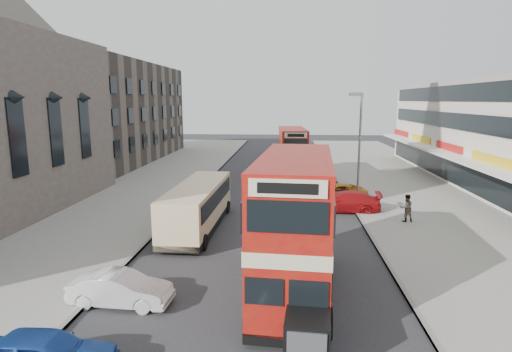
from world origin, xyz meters
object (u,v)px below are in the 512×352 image
at_px(bus_second, 292,154).
at_px(pedestrian_near, 406,208).
at_px(car_right_b, 337,192).
at_px(car_left_front, 121,289).
at_px(car_right_a, 344,202).
at_px(coach, 198,205).
at_px(street_lamp, 359,139).
at_px(bus_main, 295,225).
at_px(cyclist, 321,193).

height_order(bus_second, pedestrian_near, bus_second).
height_order(bus_second, car_right_b, bus_second).
height_order(car_left_front, car_right_a, car_right_a).
bearing_deg(coach, street_lamp, 34.74).
bearing_deg(bus_main, car_right_b, -98.20).
relative_size(car_right_b, pedestrian_near, 2.60).
relative_size(car_right_b, cyclist, 1.97).
xyz_separation_m(bus_main, pedestrian_near, (7.09, 9.98, -1.80)).
height_order(car_left_front, car_right_b, car_right_b).
bearing_deg(car_right_b, car_left_front, -36.11).
xyz_separation_m(bus_main, coach, (-5.58, 8.07, -1.35)).
xyz_separation_m(street_lamp, bus_main, (-4.83, -14.92, -1.97)).
bearing_deg(coach, pedestrian_near, 9.97).
height_order(bus_second, car_right_a, bus_second).
xyz_separation_m(car_left_front, cyclist, (8.70, 16.24, 0.15)).
bearing_deg(car_left_front, car_right_a, -32.19).
relative_size(street_lamp, car_right_b, 1.79).
bearing_deg(car_right_b, cyclist, -54.52).
relative_size(bus_main, car_right_a, 2.02).
bearing_deg(street_lamp, coach, -146.64).
height_order(bus_main, car_right_a, bus_main).
height_order(coach, cyclist, coach).
xyz_separation_m(bus_second, car_right_b, (3.31, -8.23, -1.88)).
xyz_separation_m(car_right_a, pedestrian_near, (3.45, -2.62, 0.31)).
bearing_deg(coach, car_right_b, 42.22).
height_order(street_lamp, car_right_b, street_lamp).
relative_size(car_right_a, cyclist, 2.12).
height_order(bus_main, car_left_front, bus_main).
bearing_deg(cyclist, car_right_b, 40.94).
bearing_deg(street_lamp, car_right_b, 142.92).
height_order(coach, car_right_a, coach).
xyz_separation_m(bus_second, car_right_a, (3.45, -11.55, -1.80)).
bearing_deg(car_right_a, coach, -58.75).
xyz_separation_m(bus_second, cyclist, (2.02, -9.39, -1.73)).
relative_size(street_lamp, car_right_a, 1.66).
bearing_deg(car_right_b, street_lamp, 46.67).
height_order(street_lamp, bus_second, street_lamp).
xyz_separation_m(car_right_a, car_right_b, (-0.14, 3.32, -0.08)).
distance_m(bus_main, coach, 9.91).
bearing_deg(car_right_a, bus_main, -11.03).
relative_size(pedestrian_near, cyclist, 0.76).
bearing_deg(bus_main, street_lamp, -103.71).
bearing_deg(bus_second, pedestrian_near, 112.59).
bearing_deg(cyclist, street_lamp, 2.62).
xyz_separation_m(car_left_front, pedestrian_near, (13.58, 11.46, 0.39)).
bearing_deg(bus_second, car_right_b, 108.55).
distance_m(street_lamp, car_right_a, 4.84).
bearing_deg(cyclist, coach, -140.11).
relative_size(street_lamp, bus_second, 0.93).
bearing_deg(car_right_b, coach, -55.41).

